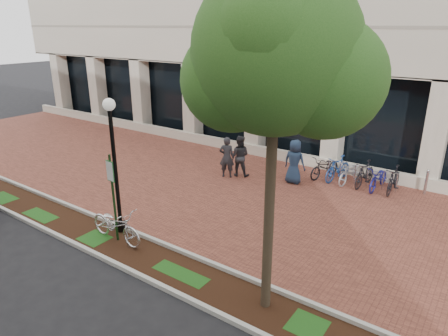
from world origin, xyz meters
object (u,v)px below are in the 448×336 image
Objects in this scene: lamppost at (114,160)px; pedestrian_left at (227,157)px; street_tree at (279,63)px; pedestrian_right at (294,162)px; bollard at (426,182)px; bike_rack_cluster at (357,173)px; locked_bicycle at (116,225)px; pedestrian_mid at (239,156)px; parking_sign at (112,188)px.

lamppost is 2.38× the size of pedestrian_left.
street_tree is 3.97× the size of pedestrian_right.
pedestrian_right is at bearing 178.09° from pedestrian_left.
street_tree is 7.16× the size of bollard.
bollard is 2.51m from bike_rack_cluster.
locked_bicycle is 1.16× the size of pedestrian_mid.
pedestrian_left is 7.76m from bollard.
pedestrian_left is 1.74× the size of bollard.
bollard is (6.87, 2.38, -0.37)m from pedestrian_mid.
pedestrian_mid reaches higher than bike_rack_cluster.
locked_bicycle is (0.39, -0.48, -1.82)m from lamppost.
bollard is at bearing 21.40° from bike_rack_cluster.
bike_rack_cluster is (4.76, 2.32, -0.39)m from pedestrian_left.
lamppost is 2.29× the size of pedestrian_right.
pedestrian_mid reaches higher than bollard.
pedestrian_right is at bearing 173.74° from pedestrian_mid.
locked_bicycle is 2.03× the size of bollard.
pedestrian_mid is 7.28m from bollard.
street_tree is 2.04× the size of bike_rack_cluster.
pedestrian_left is at bearing -144.32° from bike_rack_cluster.
pedestrian_right reaches higher than pedestrian_left.
pedestrian_left reaches higher than bollard.
bike_rack_cluster is at bearing -168.34° from bollard.
parking_sign is at bearing 72.42° from pedestrian_right.
parking_sign is at bearing 69.88° from pedestrian_left.
pedestrian_right is 4.97m from bollard.
pedestrian_left is 5.31m from bike_rack_cluster.
parking_sign is 1.54× the size of pedestrian_left.
parking_sign is at bearing -107.55° from bike_rack_cluster.
parking_sign is 6.73m from pedestrian_mid.
lamppost reaches higher than bollard.
street_tree reaches higher than bike_rack_cluster.
bike_rack_cluster is (-0.71, 8.54, -4.94)m from street_tree.
pedestrian_right is (2.62, 6.80, -1.45)m from lamppost.
lamppost is 9.58m from bike_rack_cluster.
street_tree reaches higher than pedestrian_left.
parking_sign is 1.49× the size of pedestrian_right.
pedestrian_right is (2.23, 7.28, 0.37)m from locked_bicycle.
parking_sign is 0.65× the size of lamppost.
lamppost is 1.92m from locked_bicycle.
pedestrian_mid is at bearing -150.89° from pedestrian_left.
lamppost is at bearing 66.19° from pedestrian_mid.
pedestrian_mid is at bearing 1.38° from locked_bicycle.
bollard is at bearing 58.86° from parking_sign.
pedestrian_mid is at bearing -160.92° from bollard.
pedestrian_left is 0.96× the size of pedestrian_right.
lamppost is at bearing 134.00° from parking_sign.
lamppost is at bearing -110.80° from bike_rack_cluster.
bollard is 0.28× the size of bike_rack_cluster.
pedestrian_left is (-0.35, 6.24, -0.82)m from parking_sign.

